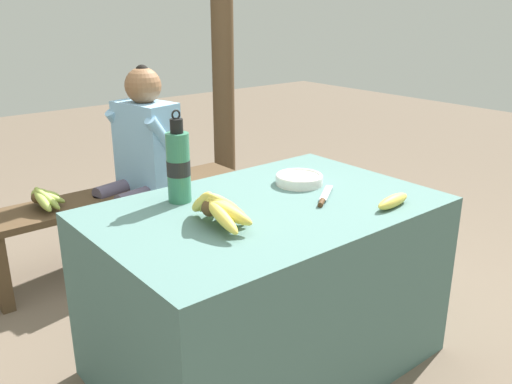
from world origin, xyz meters
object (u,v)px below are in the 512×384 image
at_px(serving_bowl, 299,179).
at_px(seated_vendor, 141,153).
at_px(knife, 324,198).
at_px(banana_bunch_green, 44,197).
at_px(loose_banana_front, 393,201).
at_px(wooden_bench, 117,205).
at_px(support_post_far, 223,45).
at_px(banana_bunch_ripe, 218,207).
at_px(water_bottle, 178,166).

relative_size(serving_bowl, seated_vendor, 0.18).
relative_size(knife, banana_bunch_green, 0.76).
distance_m(loose_banana_front, seated_vendor, 1.49).
bearing_deg(serving_bowl, loose_banana_front, -78.71).
distance_m(loose_banana_front, wooden_bench, 1.60).
height_order(wooden_bench, support_post_far, support_post_far).
distance_m(serving_bowl, banana_bunch_green, 1.32).
bearing_deg(seated_vendor, loose_banana_front, 87.99).
relative_size(banana_bunch_ripe, support_post_far, 0.14).
height_order(banana_bunch_green, support_post_far, support_post_far).
bearing_deg(knife, wooden_bench, 66.26).
height_order(seated_vendor, banana_bunch_green, seated_vendor).
bearing_deg(water_bottle, banana_bunch_green, 102.44).
relative_size(wooden_bench, banana_bunch_green, 5.62).
distance_m(knife, seated_vendor, 1.26).
relative_size(knife, wooden_bench, 0.14).
distance_m(serving_bowl, wooden_bench, 1.19).
distance_m(seated_vendor, support_post_far, 1.02).
distance_m(serving_bowl, seated_vendor, 1.07).
height_order(water_bottle, knife, water_bottle).
distance_m(banana_bunch_ripe, loose_banana_front, 0.65).
bearing_deg(banana_bunch_ripe, support_post_far, 53.39).
distance_m(serving_bowl, support_post_far, 1.61).
distance_m(banana_bunch_ripe, wooden_bench, 1.32).
distance_m(banana_bunch_ripe, water_bottle, 0.29).
xyz_separation_m(banana_bunch_ripe, loose_banana_front, (0.60, -0.26, -0.04)).
relative_size(water_bottle, loose_banana_front, 1.87).
xyz_separation_m(loose_banana_front, seated_vendor, (-0.26, 1.46, -0.08)).
height_order(serving_bowl, loose_banana_front, loose_banana_front).
bearing_deg(serving_bowl, wooden_bench, 106.25).
bearing_deg(seated_vendor, serving_bowl, 87.47).
bearing_deg(wooden_bench, serving_bowl, -73.75).
bearing_deg(seated_vendor, wooden_bench, -27.99).
height_order(loose_banana_front, knife, loose_banana_front).
relative_size(knife, support_post_far, 0.09).
bearing_deg(banana_bunch_ripe, water_bottle, 84.78).
relative_size(banana_bunch_ripe, loose_banana_front, 1.70).
height_order(loose_banana_front, banana_bunch_green, loose_banana_front).
xyz_separation_m(knife, seated_vendor, (-0.11, 1.25, -0.07)).
bearing_deg(water_bottle, loose_banana_front, -43.81).
distance_m(water_bottle, banana_bunch_green, 1.04).
bearing_deg(support_post_far, banana_bunch_ripe, -126.61).
height_order(water_bottle, loose_banana_front, water_bottle).
height_order(seated_vendor, support_post_far, support_post_far).
relative_size(loose_banana_front, support_post_far, 0.08).
distance_m(seated_vendor, banana_bunch_green, 0.55).
relative_size(serving_bowl, water_bottle, 0.56).
xyz_separation_m(serving_bowl, banana_bunch_green, (-0.70, 1.10, -0.22)).
relative_size(loose_banana_front, banana_bunch_green, 0.70).
distance_m(banana_bunch_green, support_post_far, 1.52).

